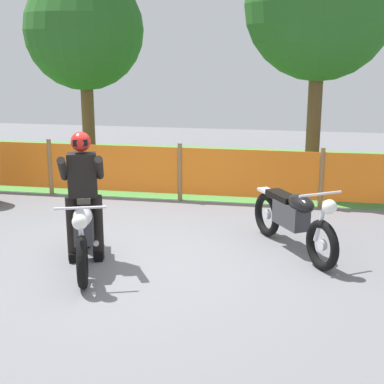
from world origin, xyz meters
name	(u,v)px	position (x,y,z in m)	size (l,w,h in m)	color
ground	(135,259)	(0.00, 0.00, -0.01)	(24.00, 24.00, 0.02)	slate
grass_verge	(205,168)	(0.00, 5.69, 0.01)	(24.00, 5.55, 0.01)	#4C8C3D
barrier_fence	(180,171)	(0.00, 2.92, 0.54)	(10.00, 0.08, 1.05)	olive
tree_leftmost	(84,31)	(-2.57, 5.23, 3.02)	(2.56, 2.56, 4.32)	brown
tree_near_left	(320,5)	(2.35, 4.72, 3.46)	(2.88, 2.88, 4.92)	brown
motorcycle_lead	(84,231)	(-0.55, -0.36, 0.46)	(0.84, 1.93, 0.95)	black
motorcycle_trailing	(293,218)	(2.04, 0.64, 0.47)	(1.18, 1.79, 0.97)	black
rider_lead	(83,192)	(-0.61, -0.18, 0.92)	(0.67, 0.68, 1.69)	black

